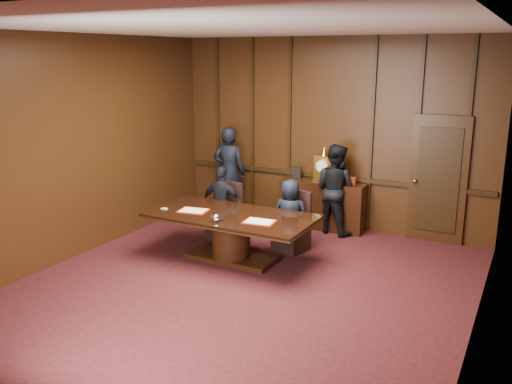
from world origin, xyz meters
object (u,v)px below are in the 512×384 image
at_px(conference_table, 231,229).
at_px(signatory_right, 290,216).
at_px(witness_left, 229,172).
at_px(witness_right, 335,189).
at_px(signatory_left, 222,203).
at_px(sideboard, 323,203).

distance_m(conference_table, signatory_right, 1.04).
xyz_separation_m(witness_left, witness_right, (2.21, 0.00, -0.09)).
relative_size(signatory_left, witness_right, 0.80).
height_order(conference_table, witness_left, witness_left).
distance_m(sideboard, signatory_left, 1.96).
bearing_deg(sideboard, signatory_left, -132.50).
height_order(sideboard, signatory_left, sideboard).
distance_m(signatory_right, witness_right, 1.33).
bearing_deg(signatory_left, signatory_right, 175.51).
relative_size(conference_table, signatory_left, 2.00).
height_order(sideboard, witness_left, witness_left).
relative_size(signatory_right, witness_right, 0.75).
bearing_deg(conference_table, signatory_left, 129.09).
relative_size(sideboard, signatory_right, 1.31).
relative_size(conference_table, witness_right, 1.60).
relative_size(sideboard, signatory_left, 1.22).
bearing_deg(signatory_right, witness_left, -42.01).
bearing_deg(sideboard, conference_table, -106.63).
relative_size(sideboard, conference_table, 0.61).
distance_m(sideboard, witness_left, 1.98).
relative_size(conference_table, witness_left, 1.44).
xyz_separation_m(signatory_right, witness_right, (0.30, 1.28, 0.21)).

